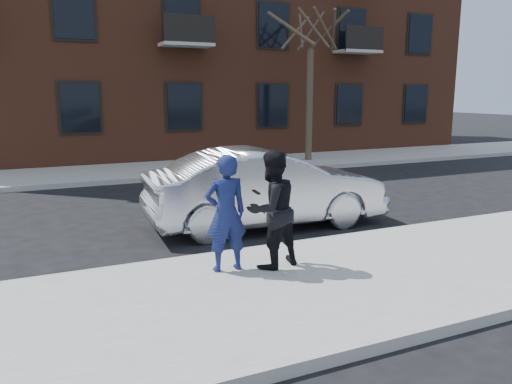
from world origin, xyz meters
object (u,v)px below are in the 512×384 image
street_tree (311,16)px  silver_sedan (266,188)px  man_hoodie (226,213)px  man_peacoat (272,210)px

street_tree → silver_sedan: bearing=-125.6°
silver_sedan → man_hoodie: 3.09m
street_tree → man_hoodie: 13.46m
street_tree → man_hoodie: street_tree is taller
man_hoodie → silver_sedan: bearing=-124.7°
man_hoodie → man_peacoat: bearing=170.0°
man_peacoat → silver_sedan: bearing=-127.7°
street_tree → man_hoodie: (-7.42, -10.28, -4.51)m
street_tree → man_hoodie: size_ratio=3.95×
silver_sedan → man_peacoat: (-1.16, -2.62, 0.22)m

